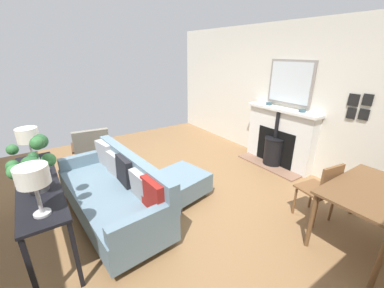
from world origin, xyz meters
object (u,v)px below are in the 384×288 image
(mantel_bowl_near, at_px, (269,103))
(potted_plant, at_px, (33,163))
(armchair_accent, at_px, (92,147))
(mantel_bowl_far, at_px, (302,111))
(table_lamp_near_end, at_px, (28,136))
(ottoman, at_px, (182,182))
(dining_chair_near_fireplace, at_px, (322,188))
(table_lamp_far_end, at_px, (33,177))
(sofa, at_px, (115,192))
(console_table, at_px, (39,189))
(fireplace, at_px, (278,140))
(book_stack, at_px, (35,172))
(dining_table, at_px, (372,197))

(mantel_bowl_near, relative_size, potted_plant, 0.20)
(armchair_accent, relative_size, potted_plant, 1.41)
(mantel_bowl_far, xyz_separation_m, table_lamp_near_end, (3.99, -1.20, -0.03))
(ottoman, distance_m, dining_chair_near_fireplace, 1.93)
(table_lamp_near_end, bearing_deg, table_lamp_far_end, 90.00)
(armchair_accent, bearing_deg, table_lamp_far_end, 68.84)
(armchair_accent, relative_size, dining_chair_near_fireplace, 0.99)
(potted_plant, bearing_deg, mantel_bowl_near, -174.23)
(sofa, xyz_separation_m, console_table, (0.81, 0.01, 0.34))
(fireplace, distance_m, potted_plant, 4.00)
(sofa, bearing_deg, table_lamp_far_end, 40.00)
(potted_plant, height_order, dining_chair_near_fireplace, potted_plant)
(sofa, xyz_separation_m, dining_chair_near_fireplace, (-2.15, 1.60, 0.13))
(console_table, relative_size, book_stack, 6.05)
(mantel_bowl_far, bearing_deg, console_table, -7.56)
(potted_plant, bearing_deg, armchair_accent, -115.46)
(book_stack, bearing_deg, console_table, 90.92)
(sofa, bearing_deg, fireplace, 177.09)
(mantel_bowl_near, relative_size, armchair_accent, 0.14)
(ottoman, xyz_separation_m, potted_plant, (1.79, 0.14, 0.87))
(mantel_bowl_near, height_order, ottoman, mantel_bowl_near)
(book_stack, bearing_deg, dining_chair_near_fireplace, 148.84)
(sofa, distance_m, book_stack, 0.95)
(fireplace, height_order, book_stack, fireplace)
(console_table, bearing_deg, book_stack, -89.08)
(table_lamp_near_end, bearing_deg, mantel_bowl_near, 173.10)
(mantel_bowl_near, bearing_deg, ottoman, 6.74)
(fireplace, xyz_separation_m, sofa, (3.16, -0.16, -0.14))
(table_lamp_near_end, bearing_deg, ottoman, 157.51)
(fireplace, distance_m, dining_table, 2.20)
(fireplace, relative_size, mantel_bowl_near, 12.47)
(mantel_bowl_near, xyz_separation_m, sofa, (3.19, 0.18, -0.79))
(mantel_bowl_near, height_order, armchair_accent, mantel_bowl_near)
(potted_plant, bearing_deg, mantel_bowl_far, 175.50)
(armchair_accent, height_order, dining_table, armchair_accent)
(mantel_bowl_near, height_order, dining_chair_near_fireplace, mantel_bowl_near)
(book_stack, bearing_deg, sofa, 166.40)
(ottoman, distance_m, armchair_accent, 1.96)
(mantel_bowl_near, bearing_deg, console_table, 2.68)
(armchair_accent, distance_m, table_lamp_far_end, 2.59)
(mantel_bowl_near, distance_m, mantel_bowl_far, 0.72)
(mantel_bowl_near, bearing_deg, book_stack, -0.22)
(table_lamp_far_end, bearing_deg, fireplace, -172.58)
(mantel_bowl_far, xyz_separation_m, ottoman, (2.20, -0.46, -0.92))
(fireplace, distance_m, book_stack, 3.99)
(table_lamp_near_end, relative_size, dining_chair_near_fireplace, 0.52)
(book_stack, relative_size, dining_chair_near_fireplace, 0.35)
(mantel_bowl_far, bearing_deg, book_stack, -10.38)
(ottoman, xyz_separation_m, dining_chair_near_fireplace, (-1.16, 1.52, 0.26))
(sofa, bearing_deg, mantel_bowl_far, 170.45)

